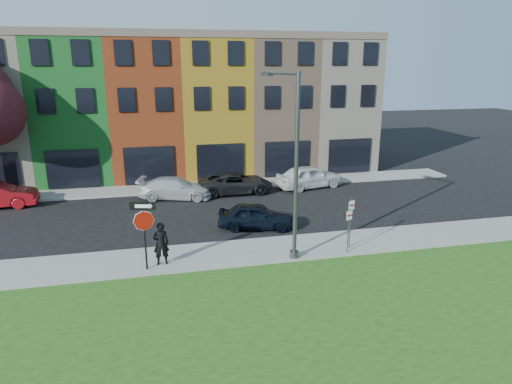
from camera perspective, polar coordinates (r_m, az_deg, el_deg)
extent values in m
plane|color=black|center=(18.47, 3.41, -11.12)|extent=(120.00, 120.00, 0.00)
cube|color=gray|center=(21.61, 6.29, -6.87)|extent=(40.00, 3.00, 0.12)
cube|color=gray|center=(31.92, -9.42, 0.55)|extent=(40.00, 2.40, 0.12)
cube|color=#BAB69A|center=(38.51, -28.78, 8.92)|extent=(5.00, 10.00, 10.00)
cube|color=green|center=(37.49, -21.33, 9.64)|extent=(5.00, 10.00, 10.00)
cube|color=#BB471F|center=(37.12, -13.57, 10.22)|extent=(5.00, 10.00, 10.00)
cube|color=yellow|center=(37.42, -5.77, 10.61)|extent=(5.00, 10.00, 10.00)
cube|color=#8D705B|center=(38.38, 1.78, 10.81)|extent=(5.00, 10.00, 10.00)
cube|color=#BFB5A2|center=(39.94, 8.86, 10.83)|extent=(5.00, 10.00, 10.00)
cube|color=black|center=(32.72, -8.80, 3.55)|extent=(30.00, 0.12, 2.60)
cylinder|color=black|center=(19.20, -13.72, -5.48)|extent=(0.08, 0.08, 2.83)
cylinder|color=white|center=(18.94, -13.86, -3.51)|extent=(0.84, 0.23, 0.86)
cylinder|color=maroon|center=(18.91, -13.86, -3.53)|extent=(0.80, 0.22, 0.82)
cube|color=black|center=(18.75, -13.99, -1.71)|extent=(1.03, 0.29, 0.34)
cube|color=white|center=(18.72, -13.99, -1.74)|extent=(0.65, 0.18, 0.14)
imported|color=black|center=(19.70, -11.80, -6.32)|extent=(0.74, 0.54, 1.86)
imported|color=black|center=(23.80, 0.01, -3.01)|extent=(3.43, 4.70, 1.35)
imported|color=#B8B9BE|center=(29.47, -10.02, 0.48)|extent=(4.02, 5.53, 1.35)
imported|color=black|center=(30.25, -2.55, 1.13)|extent=(2.42, 5.01, 1.38)
imported|color=silver|center=(31.73, 6.66, 1.93)|extent=(3.90, 5.47, 1.59)
cylinder|color=#47494C|center=(19.08, 5.05, 2.82)|extent=(0.18, 0.18, 7.94)
cylinder|color=#47494C|center=(20.29, 4.79, -7.74)|extent=(0.40, 0.40, 0.30)
cylinder|color=#47494C|center=(19.38, 3.39, 14.60)|extent=(0.86, 1.90, 0.12)
cube|color=#47494C|center=(20.25, 1.40, 14.53)|extent=(0.44, 0.60, 0.16)
cylinder|color=#47494C|center=(20.82, 11.46, -4.77)|extent=(0.05, 0.05, 2.06)
cube|color=white|center=(20.55, 11.60, -2.87)|extent=(0.31, 0.12, 0.42)
cube|color=maroon|center=(20.53, 11.63, -2.88)|extent=(0.31, 0.12, 0.06)
cylinder|color=#47494C|center=(21.33, 11.71, -3.81)|extent=(0.05, 0.05, 2.39)
cube|color=white|center=(21.03, 11.87, -1.63)|extent=(0.31, 0.12, 0.42)
cube|color=maroon|center=(21.02, 11.90, -1.64)|extent=(0.31, 0.12, 0.06)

